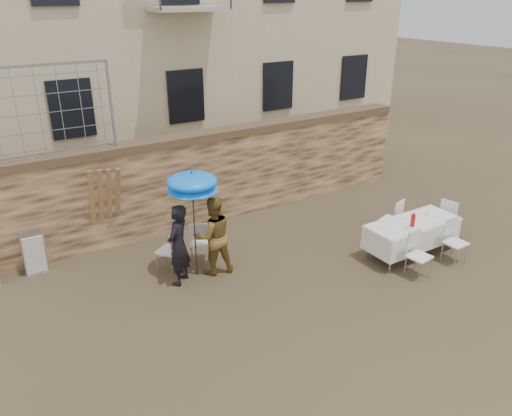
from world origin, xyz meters
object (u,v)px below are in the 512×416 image
couple_chair_right (200,241)px  woman_dress (213,236)px  table_chair_back (391,218)px  table_chair_side (450,218)px  chair_stack_right (33,250)px  table_chair_front_left (419,255)px  man_suit (178,245)px  umbrella (192,185)px  couple_chair_left (168,249)px  soda_bottle (413,220)px  table_chair_front_right (456,242)px  banquet_table (413,223)px

couple_chair_right → woman_dress: bearing=121.4°
table_chair_back → table_chair_side: size_ratio=1.00×
table_chair_back → chair_stack_right: (-7.26, 2.77, -0.02)m
table_chair_front_left → chair_stack_right: (-6.46, 4.32, -0.02)m
man_suit → woman_dress: woman_dress is taller
umbrella → couple_chair_left: 1.58m
woman_dress → soda_bottle: 4.15m
man_suit → umbrella: 1.19m
woman_dress → man_suit: bearing=8.5°
soda_bottle → table_chair_front_left: bearing=-123.7°
couple_chair_left → table_chair_front_right: (5.22, -2.86, 0.00)m
table_chair_front_left → man_suit: bearing=143.9°
couple_chair_right → table_chair_side: bearing=-174.2°
banquet_table → table_chair_back: bearing=76.0°
banquet_table → table_chair_back: table_chair_back is taller
couple_chair_left → table_chair_front_left: same height
couple_chair_right → table_chair_back: same height
couple_chair_right → table_chair_back: 4.42m
couple_chair_left → table_chair_side: size_ratio=1.00×
man_suit → umbrella: size_ratio=0.80×
table_chair_front_right → chair_stack_right: bearing=149.0°
umbrella → chair_stack_right: (-2.74, 1.91, -1.48)m
banquet_table → table_chair_side: size_ratio=2.19×
table_chair_front_left → table_chair_side: bearing=16.2°
couple_chair_right → chair_stack_right: 3.37m
woman_dress → couple_chair_right: size_ratio=1.71×
couple_chair_right → chair_stack_right: size_ratio=1.04×
umbrella → couple_chair_right: 1.56m
umbrella → table_chair_front_left: 4.67m
man_suit → couple_chair_right: 0.95m
umbrella → couple_chair_right: size_ratio=2.14×
table_chair_back → table_chair_side: (1.20, -0.70, 0.00)m
soda_bottle → chair_stack_right: bearing=151.5°
banquet_table → table_chair_side: bearing=4.1°
umbrella → table_chair_front_left: size_ratio=2.14×
woman_dress → soda_bottle: bearing=164.0°
man_suit → banquet_table: (4.72, -1.56, -0.09)m
soda_bottle → chair_stack_right: size_ratio=0.28×
banquet_table → soda_bottle: bearing=-143.1°
table_chair_side → banquet_table: bearing=80.7°
woman_dress → table_chair_side: size_ratio=1.71×
woman_dress → table_chair_side: woman_dress is taller
couple_chair_right → banquet_table: couple_chair_right is taller
soda_bottle → table_chair_side: 1.67m
soda_bottle → table_chair_back: (0.40, 0.95, -0.43)m
couple_chair_right → soda_bottle: bearing=175.6°
couple_chair_right → umbrella: bearing=82.5°
couple_chair_left → table_chair_front_left: size_ratio=1.00×
table_chair_side → table_chair_back: bearing=46.3°
man_suit → woman_dress: size_ratio=1.00×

